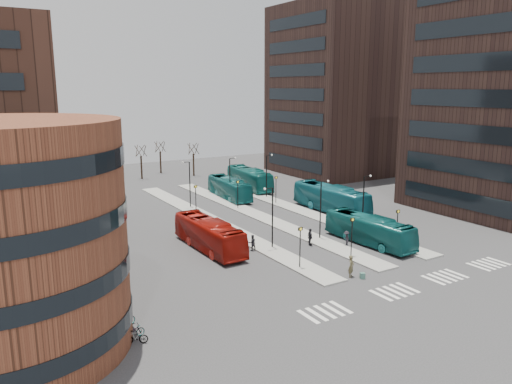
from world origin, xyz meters
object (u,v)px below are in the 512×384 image
commuter_c (346,239)px  bicycle_near (132,332)px  suitcase (362,276)px  red_bus (209,234)px  teal_bus_d (249,178)px  traveller (351,266)px  teal_bus_b (229,188)px  teal_bus_c (331,198)px  bicycle_far (124,321)px  commuter_b (310,237)px  bicycle_mid (136,337)px  commuter_a (252,243)px  teal_bus_a (369,230)px

commuter_c → bicycle_near: commuter_c is taller
suitcase → bicycle_near: 19.70m
suitcase → bicycle_near: (-19.70, 0.10, 0.19)m
red_bus → bicycle_near: bearing=-132.6°
teal_bus_d → traveller: 38.34m
teal_bus_b → teal_bus_c: 15.61m
teal_bus_c → bicycle_far: (-32.19, -17.44, -1.28)m
traveller → red_bus: bearing=88.4°
commuter_b → bicycle_far: 22.72m
bicycle_mid → bicycle_far: size_ratio=0.86×
teal_bus_b → bicycle_far: (-24.72, -31.15, -1.04)m
teal_bus_b → commuter_a: size_ratio=6.75×
bicycle_near → bicycle_mid: bicycle_mid is taller
teal_bus_a → teal_bus_b: bearing=91.6°
teal_bus_a → traveller: size_ratio=5.62×
commuter_c → bicycle_mid: bearing=-50.7°
teal_bus_a → commuter_a: size_ratio=6.70×
teal_bus_d → teal_bus_c: bearing=-79.3°
traveller → suitcase: bearing=-86.3°
teal_bus_c → commuter_b: size_ratio=7.07×
suitcase → red_bus: 15.67m
red_bus → traveller: bearing=-61.9°
suitcase → commuter_b: commuter_b is taller
traveller → commuter_b: traveller is taller
red_bus → teal_bus_d: 30.17m
teal_bus_c → bicycle_near: bearing=-149.5°
suitcase → bicycle_far: bicycle_far is taller
red_bus → teal_bus_a: bearing=-25.7°
teal_bus_c → bicycle_near: size_ratio=7.39×
teal_bus_a → commuter_c: 2.64m
bicycle_near → suitcase: bearing=-94.6°
teal_bus_c → red_bus: bearing=-164.6°
commuter_c → teal_bus_c: bearing=167.7°
teal_bus_b → teal_bus_c: size_ratio=0.86×
teal_bus_b → commuter_c: bearing=-86.0°
bicycle_mid → commuter_b: bearing=-41.0°
red_bus → bicycle_far: (-12.07, -11.78, -1.09)m
bicycle_mid → teal_bus_b: bearing=-12.7°
teal_bus_c → bicycle_far: teal_bus_c is taller
commuter_a → red_bus: bearing=-27.0°
traveller → bicycle_far: (-19.15, 1.03, -0.49)m
teal_bus_b → bicycle_far: size_ratio=6.18×
suitcase → commuter_b: size_ratio=0.29×
red_bus → teal_bus_d: teal_bus_d is taller
commuter_a → teal_bus_a: bearing=167.5°
commuter_a → bicycle_mid: (-15.55, -11.86, -0.34)m
bicycle_mid → bicycle_far: (0.00, 2.57, 0.01)m
bicycle_far → teal_bus_c: bearing=-79.1°
bicycle_near → bicycle_mid: (0.00, -0.83, 0.01)m
suitcase → teal_bus_d: size_ratio=0.04×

